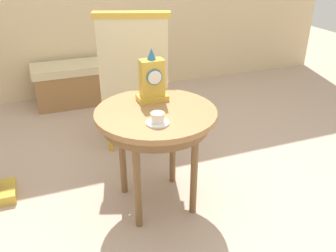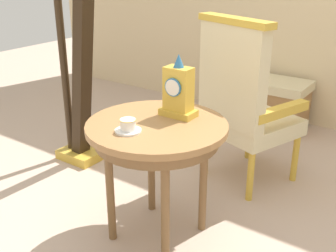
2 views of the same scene
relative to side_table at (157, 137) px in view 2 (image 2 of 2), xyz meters
name	(u,v)px [view 2 (image 2 of 2)]	position (x,y,z in m)	size (l,w,h in m)	color
ground_plane	(156,237)	(0.01, -0.03, -0.60)	(10.00, 10.00, 0.00)	#BCA38E
side_table	(157,137)	(0.00, 0.00, 0.00)	(0.74, 0.74, 0.68)	#9E7042
teacup_left	(128,126)	(-0.05, -0.17, 0.11)	(0.13, 0.13, 0.07)	white
mantel_clock	(178,92)	(0.03, 0.15, 0.21)	(0.19, 0.11, 0.34)	gold
armchair	(243,101)	(0.10, 0.81, -0.01)	(0.68, 0.68, 1.14)	beige
harp	(77,72)	(-1.03, 0.42, 0.10)	(0.40, 0.24, 1.75)	gold
window_bench	(258,100)	(-0.25, 1.92, -0.38)	(0.90, 0.40, 0.44)	beige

